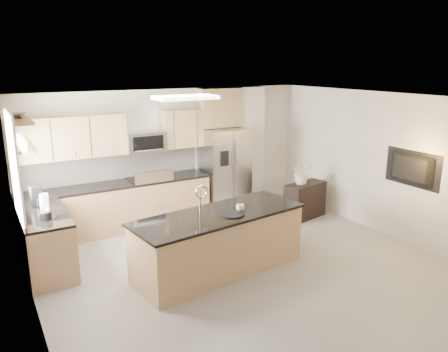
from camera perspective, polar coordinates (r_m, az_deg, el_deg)
floor at (r=6.70m, az=4.63°, el=-13.06°), size 6.50×6.50×0.00m
ceiling at (r=5.95m, az=5.15°, el=9.68°), size 6.00×6.50×0.02m
wall_back at (r=8.98m, az=-7.04°, el=2.92°), size 6.00×0.02×2.60m
wall_left at (r=5.20m, az=-23.67°, el=-7.04°), size 0.02×6.50×2.60m
wall_right at (r=8.24m, az=22.28°, el=0.86°), size 0.02×6.50×2.60m
back_counter at (r=8.50m, az=-13.63°, el=-3.84°), size 3.55×0.66×1.44m
left_counter at (r=7.25m, az=-22.22°, el=-7.95°), size 0.66×1.50×0.92m
range at (r=8.68m, az=-9.66°, el=-3.25°), size 0.76×0.64×1.14m
upper_cabinets at (r=8.31m, az=-15.01°, el=5.27°), size 3.50×0.33×0.75m
microwave at (r=8.51m, az=-10.28°, el=4.41°), size 0.76×0.40×0.40m
refrigerator at (r=9.20m, az=0.04°, el=0.70°), size 0.92×0.78×1.78m
partition_column at (r=9.69m, az=3.28°, el=3.87°), size 0.60×0.30×2.60m
window at (r=6.87m, az=-25.66°, el=0.92°), size 0.04×1.15×1.65m
shelf_lower at (r=6.92m, az=-24.96°, el=3.63°), size 0.30×1.20×0.04m
shelf_upper at (r=6.87m, az=-25.29°, el=6.66°), size 0.30×1.20×0.04m
ceiling_fixture at (r=7.14m, az=-5.06°, el=10.18°), size 1.00×0.50×0.06m
island at (r=6.70m, az=-0.64°, el=-8.60°), size 2.78×1.30×1.35m
credenza at (r=9.10m, az=10.51°, el=-3.16°), size 0.97×0.56×0.73m
cup at (r=6.62m, az=2.12°, el=-4.16°), size 0.16×0.16×0.10m
platter at (r=6.46m, az=1.14°, el=-5.01°), size 0.35×0.35×0.02m
blender at (r=6.75m, az=-22.35°, el=-3.95°), size 0.17×0.17×0.38m
kettle at (r=6.84m, az=-21.97°, el=-4.19°), size 0.19×0.19×0.24m
coffee_maker at (r=7.45m, az=-23.31°, el=-2.48°), size 0.18×0.21×0.31m
bowl at (r=6.95m, az=-25.42°, el=7.23°), size 0.46×0.46×0.08m
flower_vase at (r=8.87m, az=10.21°, el=1.27°), size 0.75×0.68×0.72m
television at (r=8.04m, az=23.03°, el=0.83°), size 0.14×1.08×0.62m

